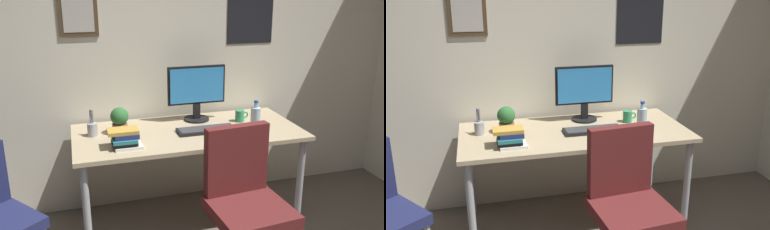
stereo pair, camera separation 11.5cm
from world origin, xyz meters
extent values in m
cube|color=beige|center=(0.00, 2.15, 1.30)|extent=(4.40, 0.08, 2.60)
cube|color=#4C3823|center=(-0.57, 2.11, 1.59)|extent=(0.28, 0.02, 0.34)
cube|color=beige|center=(-0.57, 2.09, 1.59)|extent=(0.22, 0.00, 0.28)
cube|color=black|center=(0.79, 2.11, 1.59)|extent=(0.40, 0.01, 0.56)
cube|color=tan|center=(0.14, 1.69, 0.74)|extent=(1.67, 0.77, 0.03)
cylinder|color=#9EA0A5|center=(-0.63, 1.36, 0.36)|extent=(0.05, 0.05, 0.72)
cylinder|color=#9EA0A5|center=(0.91, 1.36, 0.36)|extent=(0.05, 0.05, 0.72)
cylinder|color=#9EA0A5|center=(-0.63, 2.01, 0.36)|extent=(0.05, 0.05, 0.72)
cylinder|color=#9EA0A5|center=(0.91, 2.01, 0.36)|extent=(0.05, 0.05, 0.72)
cube|color=#591E1E|center=(0.32, 0.95, 0.46)|extent=(0.50, 0.50, 0.08)
cube|color=#591E1E|center=(0.30, 1.15, 0.72)|extent=(0.42, 0.11, 0.45)
cylinder|color=black|center=(0.27, 1.91, 0.76)|extent=(0.20, 0.20, 0.01)
cube|color=black|center=(0.27, 1.91, 0.83)|extent=(0.05, 0.04, 0.12)
cube|color=black|center=(0.27, 1.92, 1.04)|extent=(0.46, 0.02, 0.30)
cube|color=#338CD8|center=(0.27, 1.90, 1.04)|extent=(0.43, 0.00, 0.27)
cube|color=black|center=(0.26, 1.63, 0.76)|extent=(0.43, 0.15, 0.02)
cube|color=#38383A|center=(0.26, 1.63, 0.77)|extent=(0.41, 0.13, 0.00)
ellipsoid|color=black|center=(0.56, 1.61, 0.77)|extent=(0.06, 0.11, 0.04)
cylinder|color=silver|center=(0.58, 1.47, 0.85)|extent=(0.07, 0.07, 0.20)
cylinder|color=silver|center=(0.58, 1.47, 0.97)|extent=(0.03, 0.03, 0.04)
cylinder|color=#2659B2|center=(0.58, 1.47, 1.00)|extent=(0.03, 0.03, 0.01)
cylinder|color=#2D8C59|center=(0.59, 1.78, 0.80)|extent=(0.07, 0.07, 0.09)
torus|color=#2D8C59|center=(0.63, 1.78, 0.80)|extent=(0.05, 0.01, 0.05)
cylinder|color=brown|center=(-0.35, 1.77, 0.79)|extent=(0.11, 0.11, 0.07)
sphere|color=#2D6B33|center=(-0.35, 1.77, 0.88)|extent=(0.13, 0.13, 0.13)
ellipsoid|color=#287A38|center=(-0.38, 1.79, 0.88)|extent=(0.07, 0.08, 0.02)
ellipsoid|color=#287A38|center=(-0.32, 1.79, 0.89)|extent=(0.07, 0.08, 0.02)
ellipsoid|color=#287A38|center=(-0.38, 1.74, 0.89)|extent=(0.08, 0.07, 0.02)
cylinder|color=#9EA0A5|center=(-0.54, 1.77, 0.80)|extent=(0.07, 0.07, 0.09)
cylinder|color=#263FBF|center=(-0.55, 1.77, 0.88)|extent=(0.01, 0.01, 0.13)
cylinder|color=red|center=(-0.55, 1.77, 0.88)|extent=(0.01, 0.01, 0.13)
cylinder|color=black|center=(-0.55, 1.77, 0.88)|extent=(0.01, 0.01, 0.13)
cylinder|color=#9EA0A5|center=(-0.53, 1.77, 0.88)|extent=(0.01, 0.03, 0.14)
cylinder|color=#9EA0A5|center=(-0.55, 1.77, 0.88)|extent=(0.01, 0.02, 0.14)
cube|color=silver|center=(-0.33, 1.47, 0.76)|extent=(0.18, 0.13, 0.02)
cube|color=black|center=(-0.36, 1.48, 0.78)|extent=(0.17, 0.12, 0.02)
cube|color=#26727A|center=(-0.35, 1.48, 0.81)|extent=(0.16, 0.15, 0.02)
cube|color=navy|center=(-0.34, 1.48, 0.83)|extent=(0.16, 0.11, 0.03)
cube|color=gold|center=(-0.36, 1.49, 0.86)|extent=(0.20, 0.13, 0.02)
camera|label=1|loc=(-0.65, -1.07, 1.77)|focal=38.46mm
camera|label=2|loc=(-0.53, -1.10, 1.77)|focal=38.46mm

